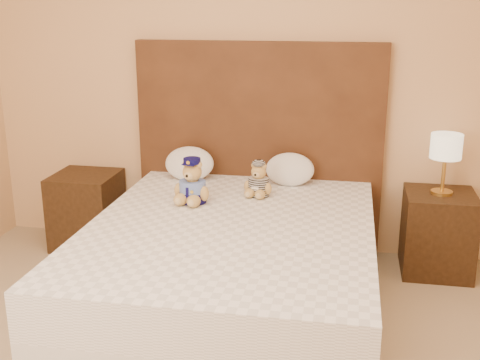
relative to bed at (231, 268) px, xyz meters
name	(u,v)px	position (x,y,z in m)	size (l,w,h in m)	color
bed	(231,268)	(0.00, 0.00, 0.00)	(1.60, 2.00, 0.55)	white
headboard	(258,148)	(0.00, 1.01, 0.47)	(1.75, 0.08, 1.50)	#522E18
nightstand_left	(87,210)	(-1.25, 0.80, 0.00)	(0.45, 0.45, 0.55)	#392312
nightstand_right	(438,233)	(1.25, 0.80, 0.00)	(0.45, 0.45, 0.55)	#392312
lamp	(446,149)	(1.25, 0.80, 0.57)	(0.20, 0.20, 0.40)	gold
teddy_police	(192,181)	(-0.31, 0.33, 0.42)	(0.24, 0.23, 0.28)	#B38545
teddy_prisoner	(259,179)	(0.08, 0.54, 0.39)	(0.20, 0.19, 0.22)	#B38545
pillow_left	(189,162)	(-0.46, 0.83, 0.40)	(0.35, 0.23, 0.25)	white
pillow_right	(290,168)	(0.25, 0.83, 0.39)	(0.33, 0.21, 0.23)	white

